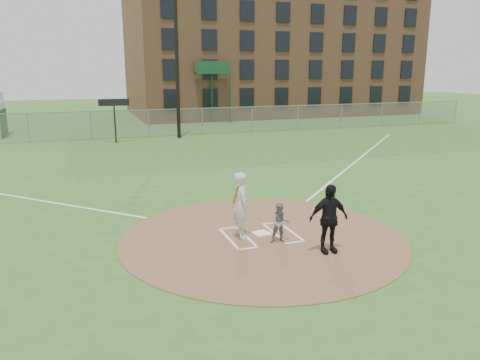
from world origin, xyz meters
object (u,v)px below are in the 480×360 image
object	(u,v)px
catcher	(280,223)
umpire	(329,219)
batter_at_plate	(241,205)
home_plate	(262,233)

from	to	relation	value
catcher	umpire	bearing A→B (deg)	-35.73
catcher	batter_at_plate	distance (m)	1.27
umpire	batter_at_plate	bearing A→B (deg)	136.69
umpire	catcher	bearing A→B (deg)	132.96
catcher	batter_at_plate	xyz separation A→B (m)	(-0.90, 0.81, 0.40)
home_plate	batter_at_plate	distance (m)	1.16
home_plate	batter_at_plate	xyz separation A→B (m)	(-0.65, -0.01, 0.96)
catcher	umpire	world-z (taller)	umpire
umpire	home_plate	bearing A→B (deg)	124.33
home_plate	umpire	size ratio (longest dim) A/B	0.25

